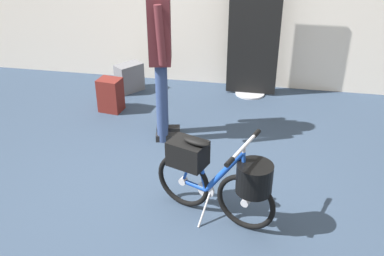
# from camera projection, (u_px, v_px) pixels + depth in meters

# --- Properties ---
(ground_plane) EXTENTS (7.41, 7.41, 0.00)m
(ground_plane) POSITION_uv_depth(u_px,v_px,m) (167.00, 200.00, 3.67)
(ground_plane) COLOR #2D3D51
(floor_banner_stand) EXTENTS (0.60, 0.36, 1.69)m
(floor_banner_stand) POSITION_uv_depth(u_px,v_px,m) (254.00, 34.00, 5.17)
(floor_banner_stand) COLOR #B7B7BC
(floor_banner_stand) RESTS_ON ground_plane
(folding_bike_foreground) EXTENTS (0.96, 0.55, 0.71)m
(folding_bike_foreground) POSITION_uv_depth(u_px,v_px,m) (219.00, 176.00, 3.30)
(folding_bike_foreground) COLOR black
(folding_bike_foreground) RESTS_ON ground_plane
(visitor_near_wall) EXTENTS (0.32, 0.53, 1.68)m
(visitor_near_wall) POSITION_uv_depth(u_px,v_px,m) (160.00, 46.00, 4.14)
(visitor_near_wall) COLOR navy
(visitor_near_wall) RESTS_ON ground_plane
(backpack_on_floor) EXTENTS (0.35, 0.37, 0.35)m
(backpack_on_floor) POSITION_uv_depth(u_px,v_px,m) (129.00, 78.00, 5.55)
(backpack_on_floor) COLOR slate
(backpack_on_floor) RESTS_ON ground_plane
(handbag_on_floor) EXTENTS (0.27, 0.26, 0.38)m
(handbag_on_floor) POSITION_uv_depth(u_px,v_px,m) (111.00, 95.00, 5.05)
(handbag_on_floor) COLOR maroon
(handbag_on_floor) RESTS_ON ground_plane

